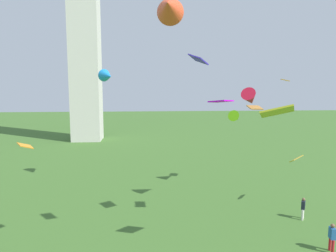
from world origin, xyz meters
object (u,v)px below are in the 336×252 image
Objects in this scene: kite_flying_2 at (277,111)px; kite_flying_5 at (221,101)px; person_3 at (303,207)px; kite_flying_6 at (107,76)px; kite_flying_8 at (255,107)px; person_5 at (332,236)px; kite_flying_3 at (250,99)px; kite_flying_9 at (296,159)px; kite_flying_10 at (236,118)px; kite_flying_7 at (25,146)px; kite_flying_1 at (169,8)px; kite_flying_0 at (198,59)px; kite_flying_4 at (285,80)px.

kite_flying_5 is (-1.83, 4.67, 0.29)m from kite_flying_2.
person_3 is 20.20m from kite_flying_6.
kite_flying_5 reaches higher than kite_flying_8.
person_5 reaches higher than person_3.
kite_flying_2 is at bearing 177.00° from kite_flying_8.
person_5 is at bearing -154.07° from person_3.
kite_flying_9 is at bearing -139.02° from kite_flying_3.
kite_flying_7 is at bearing 44.28° from kite_flying_10.
kite_flying_9 is at bearing -48.94° from kite_flying_8.
person_5 is 0.84× the size of kite_flying_6.
kite_flying_1 is 1.49× the size of kite_flying_9.
person_5 is 0.82× the size of kite_flying_3.
kite_flying_5 is 9.83m from kite_flying_10.
kite_flying_6 is 14.93m from kite_flying_8.
kite_flying_0 reaches higher than kite_flying_3.
kite_flying_5 is 1.39× the size of kite_flying_9.
kite_flying_0 reaches higher than kite_flying_9.
kite_flying_2 is (3.95, -1.09, -2.70)m from kite_flying_0.
kite_flying_6 is at bearing -101.62° from kite_flying_9.
kite_flying_10 reaches higher than kite_flying_7.
kite_flying_0 is 0.74× the size of kite_flying_5.
person_5 is 10.81m from kite_flying_3.
kite_flying_1 is at bearing 141.01° from kite_flying_8.
kite_flying_3 reaches higher than person_5.
kite_flying_6 is at bearing 93.82° from person_3.
kite_flying_2 is at bearing -23.01° from kite_flying_9.
kite_flying_3 is at bearing -59.55° from kite_flying_6.
kite_flying_10 is at bearing 20.02° from person_5.
kite_flying_9 is (9.49, 7.59, -7.34)m from kite_flying_0.
kite_flying_4 is at bearing 59.83° from kite_flying_1.
kite_flying_7 is at bearing 139.72° from kite_flying_1.
kite_flying_5 is 1.41× the size of kite_flying_8.
kite_flying_2 is at bearing 172.41° from kite_flying_4.
kite_flying_10 is (0.53, 5.51, -2.04)m from kite_flying_3.
kite_flying_4 is (9.87, 11.20, -0.91)m from kite_flying_0.
person_3 is 11.39m from kite_flying_4.
person_5 is 0.88× the size of kite_flying_10.
kite_flying_5 is at bearing 79.78° from kite_flying_3.
kite_flying_5 is 9.73m from kite_flying_9.
kite_flying_7 is at bearing -8.93° from kite_flying_2.
kite_flying_4 is at bearing -32.55° from kite_flying_8.
kite_flying_7 is at bearing 113.44° from kite_flying_4.
kite_flying_6 is at bearing 28.06° from kite_flying_10.
kite_flying_4 is 10.97m from kite_flying_5.
person_3 is 9.07m from kite_flying_3.
kite_flying_7 is at bearing -84.43° from kite_flying_9.
person_3 is 1.35× the size of kite_flying_9.
kite_flying_9 is at bearing -50.49° from kite_flying_6.
kite_flying_6 reaches higher than kite_flying_10.
kite_flying_3 is 1.28× the size of kite_flying_5.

